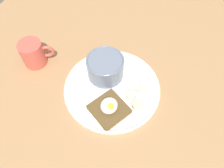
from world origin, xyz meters
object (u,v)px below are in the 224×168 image
at_px(toast_slice, 109,109).
at_px(banana_slice_inner, 140,88).
at_px(banana_slice_back, 141,98).
at_px(banana_slice_front, 131,88).
at_px(banana_slice_left, 131,95).
at_px(coffee_mug, 33,54).
at_px(oatmeal_bowl, 105,68).
at_px(banana_slice_right, 138,105).
at_px(poached_egg, 109,106).

bearing_deg(toast_slice, banana_slice_inner, -28.21).
bearing_deg(toast_slice, banana_slice_back, -43.97).
distance_m(banana_slice_front, banana_slice_left, 0.03).
xyz_separation_m(toast_slice, banana_slice_inner, (0.11, -0.06, -0.00)).
xyz_separation_m(banana_slice_front, banana_slice_left, (-0.03, -0.01, 0.00)).
xyz_separation_m(banana_slice_back, banana_slice_inner, (0.03, 0.01, 0.00)).
height_order(toast_slice, banana_slice_left, toast_slice).
relative_size(banana_slice_inner, coffee_mug, 0.46).
height_order(banana_slice_inner, coffee_mug, coffee_mug).
relative_size(oatmeal_bowl, toast_slice, 0.90).
distance_m(toast_slice, banana_slice_front, 0.10).
distance_m(banana_slice_left, banana_slice_right, 0.04).
bearing_deg(banana_slice_right, poached_egg, 123.59).
height_order(oatmeal_bowl, banana_slice_right, oatmeal_bowl).
bearing_deg(poached_egg, banana_slice_left, -29.34).
height_order(poached_egg, banana_slice_right, poached_egg).
relative_size(toast_slice, poached_egg, 2.52).
xyz_separation_m(toast_slice, poached_egg, (-0.00, -0.00, 0.02)).
distance_m(banana_slice_back, banana_slice_right, 0.03).
relative_size(oatmeal_bowl, poached_egg, 2.26).
bearing_deg(banana_slice_front, banana_slice_inner, -66.00).
bearing_deg(banana_slice_front, oatmeal_bowl, 78.64).
bearing_deg(oatmeal_bowl, banana_slice_back, -106.84).
distance_m(oatmeal_bowl, banana_slice_right, 0.15).
distance_m(oatmeal_bowl, poached_egg, 0.13).
relative_size(oatmeal_bowl, banana_slice_left, 3.53).
relative_size(banana_slice_left, banana_slice_inner, 0.71).
xyz_separation_m(toast_slice, banana_slice_back, (0.08, -0.07, -0.00)).
distance_m(banana_slice_left, coffee_mug, 0.34).
height_order(banana_slice_front, banana_slice_back, same).
xyz_separation_m(banana_slice_front, banana_slice_right, (-0.05, -0.04, 0.00)).
distance_m(banana_slice_inner, coffee_mug, 0.36).
distance_m(toast_slice, banana_slice_left, 0.08).
xyz_separation_m(oatmeal_bowl, toast_slice, (-0.12, -0.06, -0.03)).
bearing_deg(banana_slice_back, banana_slice_inner, 23.87).
distance_m(poached_egg, banana_slice_inner, 0.13).
bearing_deg(toast_slice, coffee_mug, 76.10).
bearing_deg(banana_slice_inner, poached_egg, 152.28).
height_order(banana_slice_right, coffee_mug, coffee_mug).
relative_size(poached_egg, banana_slice_right, 1.26).
xyz_separation_m(oatmeal_bowl, poached_egg, (-0.12, -0.06, -0.00)).
relative_size(banana_slice_left, coffee_mug, 0.33).
height_order(banana_slice_left, banana_slice_right, banana_slice_right).
distance_m(banana_slice_right, banana_slice_inner, 0.06).
bearing_deg(banana_slice_front, poached_egg, 161.80).
relative_size(banana_slice_back, banana_slice_inner, 1.02).
bearing_deg(banana_slice_inner, banana_slice_left, 155.44).
bearing_deg(banana_slice_right, coffee_mug, 85.64).
bearing_deg(poached_egg, banana_slice_inner, -27.72).
distance_m(banana_slice_front, coffee_mug, 0.34).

